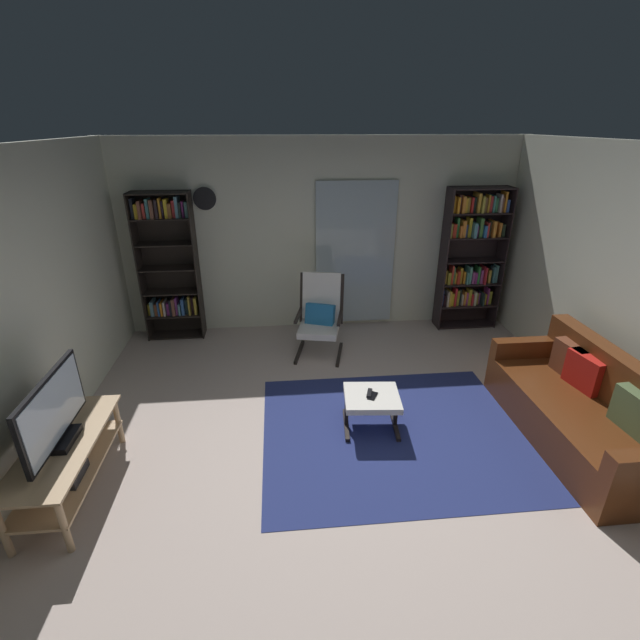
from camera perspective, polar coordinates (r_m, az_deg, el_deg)
The scene contains 14 objects.
ground_plane at distance 4.24m, azimuth 3.99°, elevation -16.69°, with size 7.02×7.02×0.00m, color #C4B0A6.
wall_back at distance 6.27m, azimuth 0.03°, elevation 10.50°, with size 5.60×0.06×2.60m, color silver.
glass_door_panel at distance 6.33m, azimuth 4.49°, elevation 8.23°, with size 1.10×0.01×2.00m, color silver.
area_rug at distance 4.52m, azimuth 9.20°, elevation -13.90°, with size 2.48×2.09×0.01m, color navy.
tv_stand at distance 4.19m, azimuth -29.57°, elevation -15.23°, with size 0.50×1.28×0.48m.
television at distance 3.97m, azimuth -30.71°, elevation -10.15°, with size 0.20×0.95×0.56m.
bookshelf_near_tv at distance 6.29m, azimuth -18.70°, elevation 6.77°, with size 0.75×0.30×1.96m.
bookshelf_near_sofa at distance 6.63m, azimuth 18.63°, elevation 7.87°, with size 0.85×0.30×1.97m.
leather_sofa at distance 4.88m, azimuth 30.43°, elevation -9.84°, with size 0.81×1.96×0.85m.
lounge_armchair at distance 5.67m, azimuth 0.03°, elevation 0.87°, with size 0.69×0.76×1.02m.
ottoman at distance 4.40m, azimuth 6.59°, elevation -10.17°, with size 0.56×0.52×0.37m.
tv_remote at distance 4.37m, azimuth 6.28°, elevation -9.20°, with size 0.04×0.14×0.02m, color black.
cell_phone at distance 4.34m, azimuth 6.69°, elevation -9.54°, with size 0.07×0.14×0.01m, color black.
wall_clock at distance 6.13m, azimuth -14.44°, elevation 14.71°, with size 0.29×0.03×0.29m.
Camera 1 is at (-0.59, -3.17, 2.76)m, focal length 25.20 mm.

